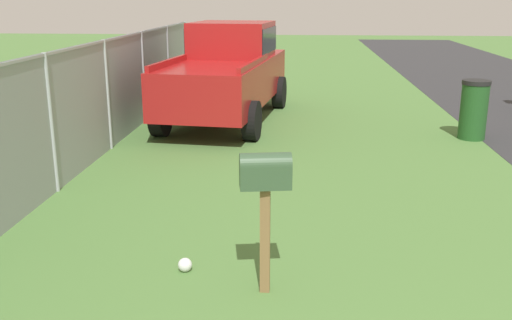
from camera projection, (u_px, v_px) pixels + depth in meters
name	position (u px, v px, depth m)	size (l,w,h in m)	color
mailbox	(265.00, 183.00, 5.12)	(0.27, 0.48, 1.33)	brown
pickup_truck	(228.00, 69.00, 12.63)	(5.30, 2.52, 2.09)	maroon
trash_bin	(474.00, 110.00, 10.97)	(0.53, 0.53, 1.13)	#1E4C1E
fence_section	(107.00, 91.00, 10.14)	(14.25, 0.07, 1.93)	#9EA3A8
litter_bag_midfield_b	(185.00, 265.00, 5.76)	(0.14, 0.14, 0.14)	silver
litter_bag_far_scatter	(263.00, 167.00, 9.02)	(0.14, 0.14, 0.14)	silver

